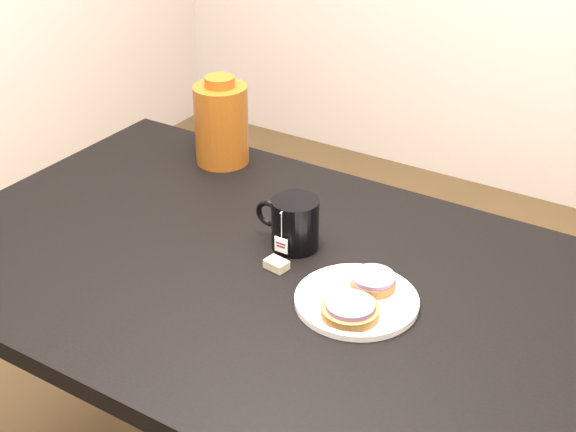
{
  "coord_description": "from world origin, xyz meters",
  "views": [
    {
      "loc": [
        0.77,
        -1.12,
        1.64
      ],
      "look_at": [
        -0.0,
        0.11,
        0.81
      ],
      "focal_mm": 50.0,
      "sensor_mm": 36.0,
      "label": 1
    }
  ],
  "objects_px": {
    "table": "(262,298)",
    "mug": "(294,223)",
    "bagel_package": "(221,123)",
    "bagel_front": "(350,309)",
    "plate": "(357,300)",
    "teabag_pouch": "(277,264)",
    "bagel_back": "(373,281)"
  },
  "relations": [
    {
      "from": "table",
      "to": "mug",
      "type": "height_order",
      "value": "mug"
    },
    {
      "from": "bagel_package",
      "to": "bagel_front",
      "type": "bearing_deg",
      "value": -35.09
    },
    {
      "from": "table",
      "to": "plate",
      "type": "xyz_separation_m",
      "value": [
        0.22,
        -0.01,
        0.09
      ]
    },
    {
      "from": "table",
      "to": "plate",
      "type": "height_order",
      "value": "plate"
    },
    {
      "from": "teabag_pouch",
      "to": "table",
      "type": "bearing_deg",
      "value": -170.83
    },
    {
      "from": "plate",
      "to": "teabag_pouch",
      "type": "height_order",
      "value": "teabag_pouch"
    },
    {
      "from": "teabag_pouch",
      "to": "mug",
      "type": "bearing_deg",
      "value": 99.32
    },
    {
      "from": "bagel_front",
      "to": "teabag_pouch",
      "type": "height_order",
      "value": "bagel_front"
    },
    {
      "from": "plate",
      "to": "bagel_package",
      "type": "bearing_deg",
      "value": 147.92
    },
    {
      "from": "mug",
      "to": "bagel_front",
      "type": "bearing_deg",
      "value": -37.41
    },
    {
      "from": "plate",
      "to": "bagel_back",
      "type": "xyz_separation_m",
      "value": [
        0.01,
        0.05,
        0.02
      ]
    },
    {
      "from": "table",
      "to": "bagel_back",
      "type": "height_order",
      "value": "bagel_back"
    },
    {
      "from": "table",
      "to": "mug",
      "type": "bearing_deg",
      "value": 78.94
    },
    {
      "from": "teabag_pouch",
      "to": "plate",
      "type": "bearing_deg",
      "value": -5.95
    },
    {
      "from": "table",
      "to": "teabag_pouch",
      "type": "bearing_deg",
      "value": 9.17
    },
    {
      "from": "mug",
      "to": "teabag_pouch",
      "type": "xyz_separation_m",
      "value": [
        0.01,
        -0.09,
        -0.05
      ]
    },
    {
      "from": "bagel_back",
      "to": "bagel_front",
      "type": "bearing_deg",
      "value": -86.84
    },
    {
      "from": "bagel_front",
      "to": "mug",
      "type": "distance_m",
      "value": 0.28
    },
    {
      "from": "table",
      "to": "bagel_package",
      "type": "relative_size",
      "value": 6.26
    },
    {
      "from": "bagel_back",
      "to": "bagel_package",
      "type": "height_order",
      "value": "bagel_package"
    },
    {
      "from": "table",
      "to": "teabag_pouch",
      "type": "relative_size",
      "value": 31.11
    },
    {
      "from": "mug",
      "to": "bagel_package",
      "type": "bearing_deg",
      "value": 144.89
    },
    {
      "from": "table",
      "to": "bagel_back",
      "type": "relative_size",
      "value": 12.25
    },
    {
      "from": "plate",
      "to": "teabag_pouch",
      "type": "xyz_separation_m",
      "value": [
        -0.19,
        0.02,
        0.0
      ]
    },
    {
      "from": "bagel_front",
      "to": "bagel_package",
      "type": "xyz_separation_m",
      "value": [
        -0.59,
        0.41,
        0.08
      ]
    },
    {
      "from": "plate",
      "to": "bagel_package",
      "type": "height_order",
      "value": "bagel_package"
    },
    {
      "from": "bagel_back",
      "to": "bagel_front",
      "type": "relative_size",
      "value": 0.77
    },
    {
      "from": "table",
      "to": "bagel_package",
      "type": "bearing_deg",
      "value": 135.31
    },
    {
      "from": "table",
      "to": "bagel_front",
      "type": "distance_m",
      "value": 0.27
    },
    {
      "from": "bagel_back",
      "to": "mug",
      "type": "bearing_deg",
      "value": 163.97
    },
    {
      "from": "bagel_back",
      "to": "bagel_package",
      "type": "distance_m",
      "value": 0.67
    },
    {
      "from": "table",
      "to": "plate",
      "type": "distance_m",
      "value": 0.24
    }
  ]
}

